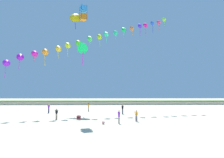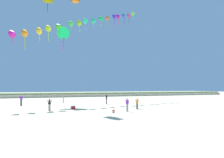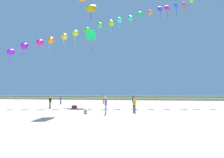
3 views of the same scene
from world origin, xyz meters
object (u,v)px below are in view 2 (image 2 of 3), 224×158
(person_near_left, at_px, (21,99))
(person_mid_center, at_px, (127,104))
(beach_cooler, at_px, (73,108))
(beach_ball, at_px, (113,111))
(person_far_left, at_px, (137,103))
(large_kite_low_lead, at_px, (63,33))
(person_far_right, at_px, (63,97))
(person_far_center, at_px, (50,104))
(person_near_right, at_px, (106,98))

(person_near_left, height_order, person_mid_center, person_near_left)
(beach_cooler, relative_size, beach_ball, 1.59)
(person_far_left, height_order, large_kite_low_lead, large_kite_low_lead)
(person_near_left, relative_size, person_mid_center, 1.04)
(person_far_right, bearing_deg, person_far_left, -63.09)
(large_kite_low_lead, height_order, beach_cooler, large_kite_low_lead)
(large_kite_low_lead, relative_size, beach_ball, 11.86)
(beach_cooler, distance_m, beach_ball, 6.48)
(person_near_left, bearing_deg, person_mid_center, -47.61)
(person_far_center, relative_size, beach_ball, 4.19)
(person_far_right, xyz_separation_m, beach_ball, (3.32, -17.25, -0.84))
(person_far_right, bearing_deg, person_far_center, -105.15)
(person_far_right, relative_size, large_kite_low_lead, 0.41)
(person_near_left, bearing_deg, person_far_left, -38.05)
(person_near_right, distance_m, beach_cooler, 9.13)
(person_near_left, distance_m, person_far_center, 9.84)
(person_near_left, bearing_deg, large_kite_low_lead, -9.99)
(beach_cooler, xyz_separation_m, beach_ball, (3.68, -5.34, -0.03))
(person_far_right, relative_size, beach_cooler, 3.05)
(person_mid_center, bearing_deg, beach_ball, -172.44)
(person_far_left, xyz_separation_m, large_kite_low_lead, (-8.36, 10.42, 11.29))
(person_near_right, relative_size, beach_cooler, 2.96)
(person_near_left, xyz_separation_m, person_near_right, (13.66, -2.49, -0.00))
(person_far_left, height_order, beach_ball, person_far_left)
(person_near_left, relative_size, person_far_center, 1.13)
(person_mid_center, height_order, person_far_right, person_far_right)
(person_far_right, height_order, beach_ball, person_far_right)
(person_far_left, xyz_separation_m, person_far_center, (-11.04, 2.44, 0.01))
(person_near_left, height_order, person_far_left, person_near_left)
(person_far_left, xyz_separation_m, person_far_right, (-7.63, 15.03, 0.15))
(beach_ball, bearing_deg, person_far_center, 145.34)
(person_far_right, bearing_deg, beach_cooler, -91.70)
(person_far_center, xyz_separation_m, large_kite_low_lead, (2.67, 7.98, 11.28))
(person_far_left, bearing_deg, person_near_left, 141.95)
(person_far_right, height_order, large_kite_low_lead, large_kite_low_lead)
(beach_ball, bearing_deg, person_near_left, 127.20)
(person_near_left, relative_size, person_near_right, 1.00)
(person_mid_center, height_order, beach_cooler, person_mid_center)
(person_near_right, bearing_deg, person_mid_center, -96.86)
(person_far_center, bearing_deg, person_far_left, -12.44)
(person_near_right, xyz_separation_m, beach_ball, (-3.22, -11.27, -0.81))
(person_near_right, distance_m, person_far_right, 8.86)
(person_mid_center, bearing_deg, person_near_right, 83.14)
(large_kite_low_lead, xyz_separation_m, beach_cooler, (0.38, -7.30, -11.94))
(beach_ball, bearing_deg, person_far_left, 27.28)
(person_far_left, distance_m, person_far_right, 16.85)
(beach_cooler, bearing_deg, person_near_right, 40.70)
(person_near_left, relative_size, beach_cooler, 2.96)
(large_kite_low_lead, relative_size, beach_cooler, 7.44)
(person_near_right, distance_m, large_kite_low_lead, 13.40)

